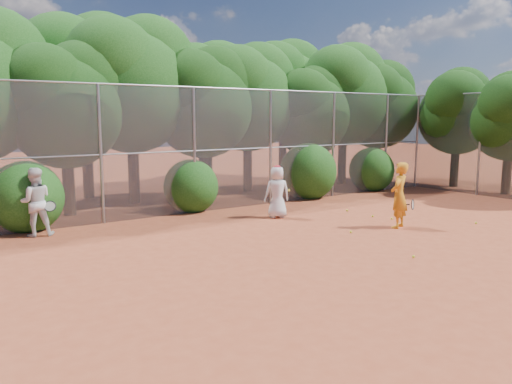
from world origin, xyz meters
TOP-DOWN VIEW (x-y plane):
  - ground at (0.00, 0.00)m, footprint 80.00×80.00m
  - fence_back at (-0.12, 6.00)m, footprint 20.05×0.09m
  - fence_side at (10.00, 3.00)m, footprint 0.09×6.09m
  - tree_2 at (-4.45, 7.83)m, footprint 3.99×3.47m
  - tree_3 at (-1.94, 8.84)m, footprint 4.89×4.26m
  - tree_4 at (0.55, 8.24)m, footprint 4.19×3.64m
  - tree_5 at (3.06, 9.04)m, footprint 4.51×3.92m
  - tree_6 at (5.55, 8.03)m, footprint 3.86×3.36m
  - tree_7 at (8.06, 8.64)m, footprint 4.77×4.14m
  - tree_8 at (10.05, 8.34)m, footprint 4.25×3.70m
  - tree_10 at (-2.93, 11.05)m, footprint 5.15×4.48m
  - tree_11 at (2.06, 10.64)m, footprint 4.64×4.03m
  - tree_12 at (6.56, 11.24)m, footprint 5.02×4.37m
  - tree_13 at (11.45, 5.03)m, footprint 3.86×3.36m
  - tree_14 at (11.25, 2.53)m, footprint 3.61×3.14m
  - bush_0 at (-6.00, 6.30)m, footprint 2.00×2.00m
  - bush_1 at (-1.00, 6.30)m, footprint 1.80×1.80m
  - bush_2 at (4.00, 6.30)m, footprint 2.20×2.20m
  - bush_3 at (7.50, 6.30)m, footprint 1.90×1.90m
  - player_yellow at (2.62, 0.76)m, footprint 0.89×0.66m
  - player_teen at (0.67, 3.81)m, footprint 0.90×0.73m
  - player_white at (-5.94, 5.40)m, footprint 0.97×0.83m
  - ball_0 at (3.15, 2.17)m, footprint 0.07×0.07m
  - ball_1 at (3.34, 1.58)m, footprint 0.07×0.07m
  - ball_2 at (0.48, -1.48)m, footprint 0.07×0.07m
  - ball_3 at (4.87, -0.21)m, footprint 0.07×0.07m
  - ball_4 at (1.05, 1.01)m, footprint 0.07×0.07m
  - ball_5 at (3.18, 3.32)m, footprint 0.07×0.07m

SIDE VIEW (x-z plane):
  - ground at x=0.00m, z-range 0.00..0.00m
  - ball_0 at x=3.15m, z-range 0.00..0.07m
  - ball_1 at x=3.34m, z-range 0.00..0.07m
  - ball_2 at x=0.48m, z-range 0.00..0.07m
  - ball_3 at x=4.87m, z-range 0.00..0.07m
  - ball_4 at x=1.05m, z-range 0.00..0.07m
  - ball_5 at x=3.18m, z-range 0.00..0.07m
  - player_teen at x=0.67m, z-range -0.01..1.62m
  - player_white at x=-5.94m, z-range 0.00..1.79m
  - bush_1 at x=-1.00m, z-range 0.00..1.80m
  - player_yellow at x=2.62m, z-range 0.00..1.84m
  - bush_3 at x=7.50m, z-range 0.00..1.90m
  - bush_0 at x=-6.00m, z-range 0.00..2.00m
  - bush_2 at x=4.00m, z-range 0.00..2.20m
  - fence_side at x=10.00m, z-range 0.04..4.06m
  - fence_back at x=-0.12m, z-range 0.04..4.06m
  - tree_14 at x=11.25m, z-range 0.77..5.71m
  - tree_6 at x=5.55m, z-range 0.82..6.11m
  - tree_13 at x=11.45m, z-range 0.82..6.11m
  - tree_2 at x=-4.45m, z-range 0.85..6.32m
  - tree_4 at x=0.55m, z-range 0.89..6.62m
  - tree_8 at x=10.05m, z-range 0.91..6.73m
  - tree_5 at x=3.06m, z-range 0.96..7.13m
  - tree_11 at x=2.06m, z-range 0.99..7.34m
  - tree_7 at x=8.06m, z-range 1.02..7.54m
  - tree_3 at x=-1.94m, z-range 1.04..7.75m
  - tree_12 at x=6.56m, z-range 1.07..7.95m
  - tree_10 at x=-2.93m, z-range 1.10..8.16m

